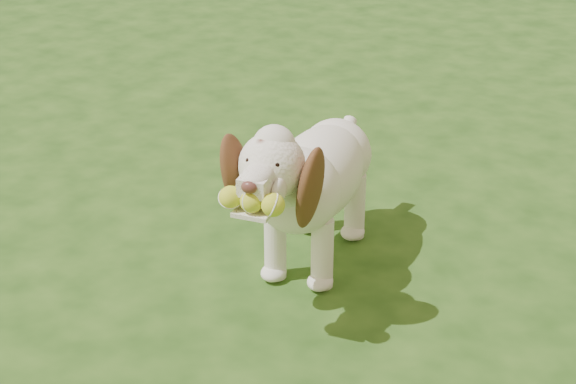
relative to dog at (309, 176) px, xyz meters
The scene contains 2 objects.
ground 0.62m from the dog, 134.86° to the left, with size 80.00×80.00×0.00m, color #1E4112.
dog is the anchor object (origin of this frame).
Camera 1 is at (2.05, -3.03, 1.91)m, focal length 60.00 mm.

